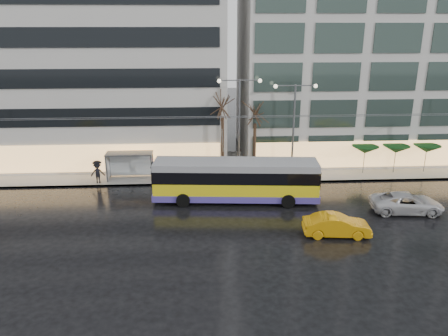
{
  "coord_description": "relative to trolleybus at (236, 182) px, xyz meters",
  "views": [
    {
      "loc": [
        -1.54,
        -27.81,
        13.88
      ],
      "look_at": [
        0.3,
        5.0,
        2.89
      ],
      "focal_mm": 35.0,
      "sensor_mm": 36.0,
      "label": 1
    }
  ],
  "objects": [
    {
      "name": "tree_a",
      "position": [
        -0.75,
        5.83,
        5.43
      ],
      "size": [
        3.2,
        3.2,
        8.4
      ],
      "color": "black",
      "rests_on": "sidewalk"
    },
    {
      "name": "ground",
      "position": [
        -1.25,
        -5.17,
        -1.66
      ],
      "size": [
        140.0,
        140.0,
        0.0
      ],
      "primitive_type": "plane",
      "color": "black",
      "rests_on": "ground"
    },
    {
      "name": "pedestrian_a",
      "position": [
        -7.08,
        4.73,
        -0.09
      ],
      "size": [
        1.25,
        1.26,
        2.19
      ],
      "color": "black",
      "rests_on": "sidewalk"
    },
    {
      "name": "pedestrian_c",
      "position": [
        -12.02,
        4.45,
        -0.37
      ],
      "size": [
        1.29,
        0.89,
        2.11
      ],
      "color": "black",
      "rests_on": "sidewalk"
    },
    {
      "name": "building_right",
      "position": [
        17.75,
        13.83,
        10.99
      ],
      "size": [
        32.0,
        14.0,
        25.0
      ],
      "primitive_type": "cube",
      "color": "#B4B1AC",
      "rests_on": "sidewalk"
    },
    {
      "name": "building_left",
      "position": [
        -17.25,
        13.83,
        9.49
      ],
      "size": [
        34.0,
        14.0,
        22.0
      ],
      "primitive_type": "cube",
      "color": "#B4B1AC",
      "rests_on": "sidewalk"
    },
    {
      "name": "pedestrian_b",
      "position": [
        -4.73,
        5.22,
        -0.56
      ],
      "size": [
        1.07,
        0.92,
        1.9
      ],
      "color": "black",
      "rests_on": "sidewalk"
    },
    {
      "name": "bus_shelter",
      "position": [
        -9.64,
        5.52,
        0.31
      ],
      "size": [
        4.2,
        1.6,
        2.51
      ],
      "color": "#595B60",
      "rests_on": "sidewalk"
    },
    {
      "name": "street_lamp_near",
      "position": [
        0.75,
        5.63,
        4.34
      ],
      "size": [
        3.96,
        0.36,
        9.03
      ],
      "color": "#595B60",
      "rests_on": "sidewalk"
    },
    {
      "name": "kerb",
      "position": [
        0.75,
        3.88,
        -1.58
      ],
      "size": [
        80.0,
        0.1,
        0.15
      ],
      "primitive_type": "cube",
      "color": "slate",
      "rests_on": "ground"
    },
    {
      "name": "street_lamp_far",
      "position": [
        5.75,
        5.63,
        4.06
      ],
      "size": [
        3.96,
        0.36,
        8.53
      ],
      "color": "#595B60",
      "rests_on": "sidewalk"
    },
    {
      "name": "parasol_a",
      "position": [
        12.75,
        5.83,
        0.79
      ],
      "size": [
        2.5,
        2.5,
        2.65
      ],
      "color": "#595B60",
      "rests_on": "sidewalk"
    },
    {
      "name": "sidewalk",
      "position": [
        0.75,
        8.83,
        -1.58
      ],
      "size": [
        80.0,
        10.0,
        0.15
      ],
      "primitive_type": "cube",
      "color": "gray",
      "rests_on": "ground"
    },
    {
      "name": "trolleybus",
      "position": [
        0.0,
        0.0,
        0.0
      ],
      "size": [
        13.36,
        5.6,
        6.12
      ],
      "color": "yellow",
      "rests_on": "ground"
    },
    {
      "name": "tree_b",
      "position": [
        2.25,
        6.03,
        4.74
      ],
      "size": [
        3.2,
        3.2,
        7.7
      ],
      "color": "black",
      "rests_on": "sidewalk"
    },
    {
      "name": "sedan_silver",
      "position": [
        12.93,
        -2.97,
        -0.91
      ],
      "size": [
        5.61,
        2.99,
        1.5
      ],
      "primitive_type": "imported",
      "rotation": [
        0.0,
        0.0,
        1.47
      ],
      "color": "#BDBCC2",
      "rests_on": "ground"
    },
    {
      "name": "parasol_c",
      "position": [
        18.75,
        5.83,
        0.79
      ],
      "size": [
        2.5,
        2.5,
        2.65
      ],
      "color": "#595B60",
      "rests_on": "sidewalk"
    },
    {
      "name": "taxi_b",
      "position": [
        6.38,
        -6.53,
        -0.91
      ],
      "size": [
        4.66,
        1.96,
        1.5
      ],
      "primitive_type": "imported",
      "rotation": [
        0.0,
        0.0,
        1.49
      ],
      "color": "orange",
      "rests_on": "ground"
    },
    {
      "name": "catenary",
      "position": [
        -0.25,
        2.77,
        2.6
      ],
      "size": [
        42.24,
        5.12,
        7.0
      ],
      "color": "#595B60",
      "rests_on": "ground"
    },
    {
      "name": "parasol_b",
      "position": [
        15.75,
        5.83,
        0.79
      ],
      "size": [
        2.5,
        2.5,
        2.65
      ],
      "color": "#595B60",
      "rests_on": "sidewalk"
    }
  ]
}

